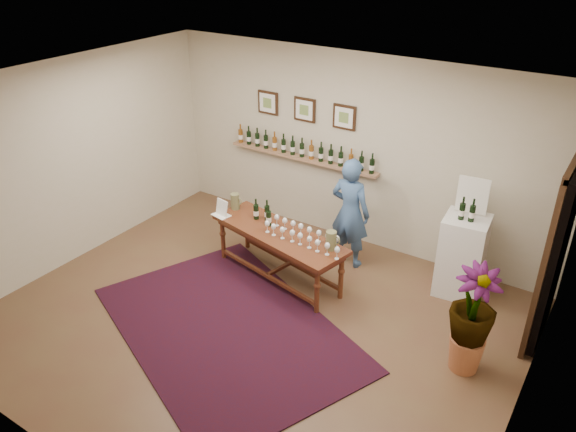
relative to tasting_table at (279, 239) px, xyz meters
The scene contains 14 objects.
ground 1.19m from the tasting_table, 74.58° to the right, with size 6.00×6.00×0.00m, color brown.
room_shell 2.59m from the tasting_table, 19.99° to the left, with size 6.00×6.00×6.00m.
rug 1.38m from the tasting_table, 85.52° to the right, with size 3.28×2.19×0.02m, color #410B0E.
tasting_table is the anchor object (origin of this frame).
table_glasses 0.40m from the tasting_table, ahead, with size 1.26×0.29×0.17m, color white, non-canonical shape.
table_bottles 0.44m from the tasting_table, 155.08° to the left, with size 0.30×0.17×0.32m, color black, non-canonical shape.
pitcher_left 0.94m from the tasting_table, 165.66° to the left, with size 0.15×0.15×0.23m, color #686840, non-canonical shape.
pitcher_right 0.82m from the tasting_table, ahead, with size 0.16×0.16×0.25m, color #686840, non-canonical shape.
menu_card 0.95m from the tasting_table, behind, with size 0.24×0.18×0.22m, color white.
display_pedestal 2.36m from the tasting_table, 25.13° to the left, with size 0.54×0.54×1.08m, color white.
pedestal_bottles 2.41m from the tasting_table, 23.81° to the left, with size 0.29×0.08×0.29m, color black, non-canonical shape.
info_sign 2.51m from the tasting_table, 27.94° to the left, with size 0.38×0.02×0.52m, color white.
potted_plant 2.68m from the tasting_table, ahead, with size 0.81×0.81×1.10m.
person 1.06m from the tasting_table, 54.39° to the left, with size 0.58×0.38×1.58m, color #3B5C8C.
Camera 1 is at (3.32, -4.30, 4.30)m, focal length 35.00 mm.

